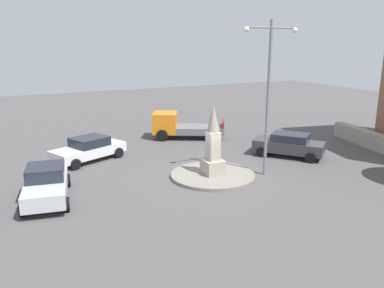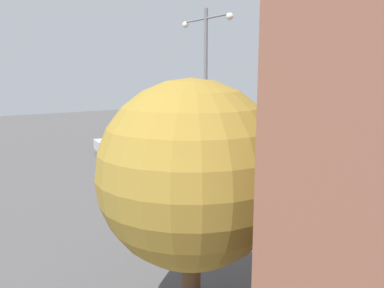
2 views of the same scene
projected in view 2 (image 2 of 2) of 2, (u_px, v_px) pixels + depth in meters
The scene contains 9 objects.
ground_plane at pixel (188, 180), 19.75m from camera, with size 80.00×80.00×0.00m, color #4F4C4C.
traffic_island at pixel (188, 179), 19.73m from camera, with size 4.52×4.52×0.17m, color gray.
monument at pixel (188, 148), 19.44m from camera, with size 1.03×1.03×3.76m.
streetlamp at pixel (205, 87), 16.17m from camera, with size 3.27×0.28×8.09m.
car_dark_grey_approaching at pixel (298, 191), 15.33m from camera, with size 3.99×4.42×1.48m.
car_silver_far_side at pixel (128, 141), 26.67m from camera, with size 2.63×4.67×1.59m.
car_white_near_island at pixel (214, 141), 27.22m from camera, with size 4.79×3.41×1.45m.
truck_orange_parked_left at pixel (326, 150), 22.79m from camera, with size 5.52×4.26×1.92m.
tree_near_wall at pixel (191, 174), 7.30m from camera, with size 3.63×3.63×5.34m.
Camera 2 is at (15.69, -10.88, 5.39)m, focal length 35.55 mm.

